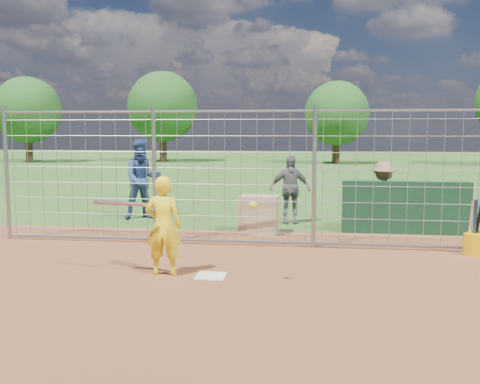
# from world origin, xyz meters

# --- Properties ---
(ground) EXTENTS (100.00, 100.00, 0.00)m
(ground) POSITION_xyz_m (0.00, 0.00, 0.00)
(ground) COLOR #2D591E
(ground) RESTS_ON ground
(infield_dirt) EXTENTS (18.00, 18.00, 0.00)m
(infield_dirt) POSITION_xyz_m (0.00, -3.00, 0.01)
(infield_dirt) COLOR brown
(infield_dirt) RESTS_ON ground
(home_plate) EXTENTS (0.43, 0.43, 0.02)m
(home_plate) POSITION_xyz_m (0.00, -0.20, 0.01)
(home_plate) COLOR silver
(home_plate) RESTS_ON ground
(dugout_wall) EXTENTS (2.60, 0.20, 1.10)m
(dugout_wall) POSITION_xyz_m (3.40, 3.60, 0.55)
(dugout_wall) COLOR #11381E
(dugout_wall) RESTS_ON ground
(batter) EXTENTS (0.57, 0.39, 1.49)m
(batter) POSITION_xyz_m (-0.71, -0.20, 0.75)
(batter) COLOR yellow
(batter) RESTS_ON ground
(bystander_a) EXTENTS (1.18, 1.10, 1.95)m
(bystander_a) POSITION_xyz_m (-2.62, 4.74, 0.97)
(bystander_a) COLOR navy
(bystander_a) RESTS_ON ground
(bystander_b) EXTENTS (0.97, 0.50, 1.59)m
(bystander_b) POSITION_xyz_m (0.95, 4.59, 0.79)
(bystander_b) COLOR #5A5A5F
(bystander_b) RESTS_ON ground
(bystander_c) EXTENTS (1.09, 0.83, 1.50)m
(bystander_c) POSITION_xyz_m (2.98, 3.90, 0.75)
(bystander_c) COLOR olive
(bystander_c) RESTS_ON ground
(equipment_bin) EXTENTS (0.84, 0.62, 0.80)m
(equipment_bin) POSITION_xyz_m (0.37, 3.24, 0.40)
(equipment_bin) COLOR tan
(equipment_bin) RESTS_ON ground
(equipment_in_play) EXTENTS (2.46, 0.41, 0.13)m
(equipment_in_play) POSITION_xyz_m (-0.82, -0.45, 1.10)
(equipment_in_play) COLOR silver
(equipment_in_play) RESTS_ON ground
(bucket_with_bats) EXTENTS (0.34, 0.35, 0.98)m
(bucket_with_bats) POSITION_xyz_m (4.24, 1.76, 0.25)
(bucket_with_bats) COLOR #DBA10B
(bucket_with_bats) RESTS_ON ground
(backstop_fence) EXTENTS (9.08, 0.08, 2.60)m
(backstop_fence) POSITION_xyz_m (0.00, 2.00, 1.26)
(backstop_fence) COLOR gray
(backstop_fence) RESTS_ON ground
(tree_line) EXTENTS (44.66, 6.72, 6.48)m
(tree_line) POSITION_xyz_m (3.13, 28.13, 3.71)
(tree_line) COLOR #3F2B19
(tree_line) RESTS_ON ground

